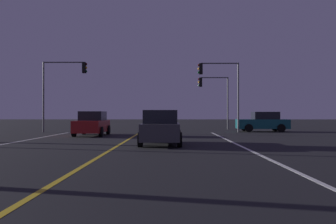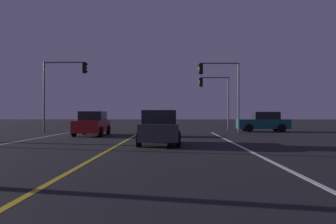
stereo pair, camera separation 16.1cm
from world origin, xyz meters
TOP-DOWN VIEW (x-y plane):
  - lane_edge_right at (5.83, 11.18)m, footprint 0.16×34.36m
  - lane_center_divider at (0.00, 11.18)m, footprint 0.16×34.36m
  - car_oncoming at (-3.01, 24.35)m, footprint 2.02×4.30m
  - car_crossing_side at (10.42, 30.05)m, footprint 4.30×2.02m
  - car_lead_same_lane at (2.03, 16.94)m, footprint 2.02×4.30m
  - traffic_light_near_right at (6.51, 28.86)m, footprint 3.42×0.36m
  - traffic_light_near_left at (-6.37, 28.86)m, footprint 3.72×0.36m
  - traffic_light_far_right at (6.66, 34.36)m, footprint 2.99×0.36m

SIDE VIEW (x-z plane):
  - lane_edge_right at x=5.83m, z-range 0.00..0.01m
  - lane_center_divider at x=0.00m, z-range 0.00..0.01m
  - car_oncoming at x=-3.01m, z-range -0.03..1.67m
  - car_crossing_side at x=10.42m, z-range -0.03..1.67m
  - car_lead_same_lane at x=2.03m, z-range -0.03..1.67m
  - traffic_light_far_right at x=6.66m, z-range 1.26..6.39m
  - traffic_light_near_right at x=6.51m, z-range 1.39..7.15m
  - traffic_light_near_left at x=-6.37m, z-range 1.43..7.29m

